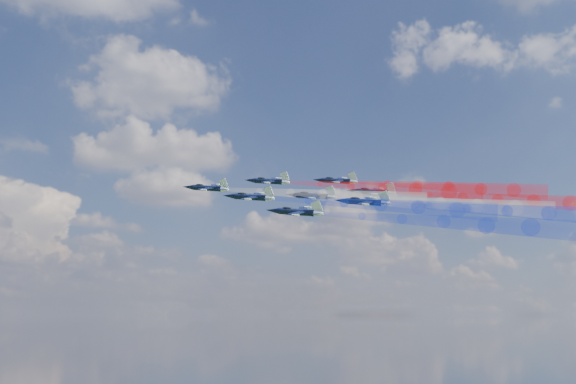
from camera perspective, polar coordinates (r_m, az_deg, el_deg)
name	(u,v)px	position (r m, az deg, el deg)	size (l,w,h in m)	color
jet_lead	(207,188)	(162.62, -6.87, 0.33)	(9.79, 12.24, 3.26)	black
trail_lead	(323,195)	(153.76, 3.02, -0.25)	(4.08, 46.61, 4.08)	white
jet_inner_left	(251,197)	(147.56, -3.19, -0.44)	(9.79, 12.24, 3.26)	black
trail_inner_left	(381,205)	(140.79, 7.90, -1.12)	(4.08, 46.61, 4.08)	#1932D9
jet_inner_right	(269,181)	(168.62, -1.63, 0.92)	(9.79, 12.24, 3.26)	black
trail_inner_right	(383,187)	(162.24, 8.06, 0.39)	(4.08, 46.61, 4.08)	red
jet_outer_left	(297,212)	(134.02, 0.76, -1.72)	(9.79, 12.24, 3.26)	black
trail_outer_left	(444,222)	(129.54, 13.10, -2.49)	(4.08, 46.61, 4.08)	#1932D9
jet_center_third	(313,196)	(154.12, 2.14, -0.35)	(9.79, 12.24, 3.26)	black
trail_center_third	(440,204)	(149.89, 12.84, -0.97)	(4.08, 46.61, 4.08)	white
jet_outer_right	(337,181)	(176.54, 4.20, 0.95)	(9.79, 12.24, 3.26)	black
trail_outer_right	(449,187)	(172.96, 13.53, 0.44)	(4.08, 46.61, 4.08)	red
jet_rear_left	(365,202)	(142.19, 6.54, -0.85)	(9.79, 12.24, 3.26)	black
trail_rear_left	(507,211)	(140.40, 18.16, -1.51)	(4.08, 46.61, 4.08)	#1932D9
jet_rear_right	(373,192)	(162.51, 7.27, 0.00)	(9.79, 12.24, 3.26)	black
trail_rear_right	(498,199)	(160.68, 17.42, -0.57)	(4.08, 46.61, 4.08)	red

